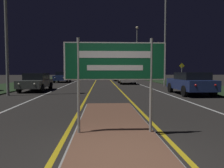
{
  "coord_description": "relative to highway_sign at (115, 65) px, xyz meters",
  "views": [
    {
      "loc": [
        -0.33,
        -3.62,
        1.62
      ],
      "look_at": [
        0.0,
        3.17,
        1.2
      ],
      "focal_mm": 35.0,
      "sensor_mm": 36.0,
      "label": 1
    }
  ],
  "objects": [
    {
      "name": "streetlight_right_far",
      "position": [
        6.64,
        37.4,
        4.84
      ],
      "size": [
        0.54,
        0.54,
        10.22
      ],
      "color": "#9E9E99",
      "rests_on": "ground_plane"
    },
    {
      "name": "warning_sign",
      "position": [
        8.49,
        18.28,
        -0.25
      ],
      "size": [
        0.6,
        0.06,
        2.37
      ],
      "color": "#9E9E99",
      "rests_on": "verge_right"
    },
    {
      "name": "streetlight_right_near",
      "position": [
        6.35,
        17.44,
        4.68
      ],
      "size": [
        0.49,
        0.49,
        10.53
      ],
      "color": "#9E9E99",
      "rests_on": "ground_plane"
    },
    {
      "name": "verge_left",
      "position": [
        -9.5,
        18.34,
        -1.71
      ],
      "size": [
        5.0,
        100.0,
        0.08
      ],
      "color": "#23381E",
      "rests_on": "ground_plane"
    },
    {
      "name": "verge_right",
      "position": [
        9.5,
        18.34,
        -1.71
      ],
      "size": [
        5.0,
        100.0,
        0.08
      ],
      "color": "#23381E",
      "rests_on": "ground_plane"
    },
    {
      "name": "car_approaching_0",
      "position": [
        -5.56,
        12.47,
        -1.01
      ],
      "size": [
        1.89,
        4.42,
        1.42
      ],
      "color": "#4C514C",
      "rests_on": "ground_plane"
    },
    {
      "name": "car_approaching_1",
      "position": [
        -5.77,
        25.59,
        -0.98
      ],
      "size": [
        1.91,
        4.7,
        1.48
      ],
      "color": "navy",
      "rests_on": "ground_plane"
    },
    {
      "name": "lane_line_white_right",
      "position": [
        4.2,
        23.34,
        -1.75
      ],
      "size": [
        0.12,
        70.0,
        0.01
      ],
      "color": "silver",
      "rests_on": "ground_plane"
    },
    {
      "name": "centre_line_yellow_right",
      "position": [
        1.23,
        23.34,
        -1.75
      ],
      "size": [
        0.12,
        70.0,
        0.01
      ],
      "color": "gold",
      "rests_on": "ground_plane"
    },
    {
      "name": "edge_line_white_left",
      "position": [
        -7.2,
        23.34,
        -1.75
      ],
      "size": [
        0.1,
        70.0,
        0.01
      ],
      "color": "silver",
      "rests_on": "ground_plane"
    },
    {
      "name": "lane_line_white_left",
      "position": [
        -4.2,
        23.34,
        -1.75
      ],
      "size": [
        0.12,
        70.0,
        0.01
      ],
      "color": "silver",
      "rests_on": "ground_plane"
    },
    {
      "name": "highway_sign",
      "position": [
        0.0,
        0.0,
        0.0
      ],
      "size": [
        2.46,
        0.07,
        2.3
      ],
      "color": "#9E9E99",
      "rests_on": "median_island"
    },
    {
      "name": "edge_line_white_right",
      "position": [
        7.2,
        23.34,
        -1.75
      ],
      "size": [
        0.1,
        70.0,
        0.01
      ],
      "color": "silver",
      "rests_on": "ground_plane"
    },
    {
      "name": "car_receding_2",
      "position": [
        2.58,
        29.62,
        -0.98
      ],
      "size": [
        1.95,
        4.67,
        1.45
      ],
      "color": "maroon",
      "rests_on": "ground_plane"
    },
    {
      "name": "car_receding_1",
      "position": [
        2.75,
        21.31,
        -0.96
      ],
      "size": [
        1.86,
        4.56,
        1.53
      ],
      "color": "silver",
      "rests_on": "ground_plane"
    },
    {
      "name": "car_receding_0",
      "position": [
        5.71,
        9.22,
        -0.95
      ],
      "size": [
        2.03,
        4.52,
        1.51
      ],
      "color": "navy",
      "rests_on": "ground_plane"
    },
    {
      "name": "ground_plane",
      "position": [
        0.0,
        -1.66,
        -1.75
      ],
      "size": [
        160.0,
        160.0,
        0.0
      ],
      "primitive_type": "plane",
      "color": "#282623"
    },
    {
      "name": "centre_line_yellow_left",
      "position": [
        -1.23,
        23.34,
        -1.75
      ],
      "size": [
        0.12,
        70.0,
        0.01
      ],
      "color": "gold",
      "rests_on": "ground_plane"
    },
    {
      "name": "median_island",
      "position": [
        0.0,
        0.0,
        -1.71
      ],
      "size": [
        2.08,
        9.71,
        0.1
      ],
      "color": "#999993",
      "rests_on": "ground_plane"
    }
  ]
}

